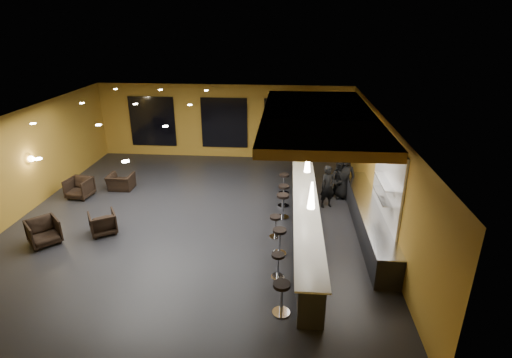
# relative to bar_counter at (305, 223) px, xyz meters

# --- Properties ---
(floor) EXTENTS (12.00, 13.00, 0.10)m
(floor) POSITION_rel_bar_counter_xyz_m (-3.65, 1.00, -0.55)
(floor) COLOR black
(floor) RESTS_ON ground
(ceiling) EXTENTS (12.00, 13.00, 0.10)m
(ceiling) POSITION_rel_bar_counter_xyz_m (-3.65, 1.00, 3.05)
(ceiling) COLOR black
(wall_back) EXTENTS (12.00, 0.10, 3.50)m
(wall_back) POSITION_rel_bar_counter_xyz_m (-3.65, 7.55, 1.25)
(wall_back) COLOR #A97C26
(wall_back) RESTS_ON floor
(wall_front) EXTENTS (12.00, 0.10, 3.50)m
(wall_front) POSITION_rel_bar_counter_xyz_m (-3.65, -5.55, 1.25)
(wall_front) COLOR #A97C26
(wall_front) RESTS_ON floor
(wall_left) EXTENTS (0.10, 13.00, 3.50)m
(wall_left) POSITION_rel_bar_counter_xyz_m (-9.70, 1.00, 1.25)
(wall_left) COLOR #A97C26
(wall_left) RESTS_ON floor
(wall_right) EXTENTS (0.10, 13.00, 3.50)m
(wall_right) POSITION_rel_bar_counter_xyz_m (2.40, 1.00, 1.25)
(wall_right) COLOR #A97C26
(wall_right) RESTS_ON floor
(wood_soffit) EXTENTS (3.60, 8.00, 0.28)m
(wood_soffit) POSITION_rel_bar_counter_xyz_m (0.35, 2.00, 2.86)
(wood_soffit) COLOR olive
(wood_soffit) RESTS_ON ceiling
(window_left) EXTENTS (2.20, 0.06, 2.40)m
(window_left) POSITION_rel_bar_counter_xyz_m (-7.15, 7.44, 1.20)
(window_left) COLOR black
(window_left) RESTS_ON wall_back
(window_center) EXTENTS (2.20, 0.06, 2.40)m
(window_center) POSITION_rel_bar_counter_xyz_m (-3.65, 7.44, 1.20)
(window_center) COLOR black
(window_center) RESTS_ON wall_back
(window_right) EXTENTS (2.20, 0.06, 2.40)m
(window_right) POSITION_rel_bar_counter_xyz_m (-0.65, 7.44, 1.20)
(window_right) COLOR black
(window_right) RESTS_ON wall_back
(tile_backsplash) EXTENTS (0.06, 3.20, 2.40)m
(tile_backsplash) POSITION_rel_bar_counter_xyz_m (2.31, 0.00, 1.50)
(tile_backsplash) COLOR white
(tile_backsplash) RESTS_ON wall_right
(bar_counter) EXTENTS (0.60, 8.00, 1.00)m
(bar_counter) POSITION_rel_bar_counter_xyz_m (0.00, 0.00, 0.00)
(bar_counter) COLOR black
(bar_counter) RESTS_ON floor
(bar_top) EXTENTS (0.78, 8.10, 0.05)m
(bar_top) POSITION_rel_bar_counter_xyz_m (0.00, 0.00, 0.52)
(bar_top) COLOR silver
(bar_top) RESTS_ON bar_counter
(prep_counter) EXTENTS (0.70, 6.00, 0.86)m
(prep_counter) POSITION_rel_bar_counter_xyz_m (2.00, 0.50, -0.07)
(prep_counter) COLOR black
(prep_counter) RESTS_ON floor
(prep_top) EXTENTS (0.72, 6.00, 0.03)m
(prep_top) POSITION_rel_bar_counter_xyz_m (2.00, 0.50, 0.39)
(prep_top) COLOR silver
(prep_top) RESTS_ON prep_counter
(wall_shelf_lower) EXTENTS (0.30, 1.50, 0.03)m
(wall_shelf_lower) POSITION_rel_bar_counter_xyz_m (2.17, -0.20, 1.10)
(wall_shelf_lower) COLOR silver
(wall_shelf_lower) RESTS_ON wall_right
(wall_shelf_upper) EXTENTS (0.30, 1.50, 0.03)m
(wall_shelf_upper) POSITION_rel_bar_counter_xyz_m (2.17, -0.20, 1.55)
(wall_shelf_upper) COLOR silver
(wall_shelf_upper) RESTS_ON wall_right
(column) EXTENTS (0.60, 0.60, 3.50)m
(column) POSITION_rel_bar_counter_xyz_m (0.00, 4.60, 1.25)
(column) COLOR #A19024
(column) RESTS_ON floor
(wall_sconce) EXTENTS (0.22, 0.22, 0.22)m
(wall_sconce) POSITION_rel_bar_counter_xyz_m (-9.53, 1.50, 1.30)
(wall_sconce) COLOR #FFE5B2
(wall_sconce) RESTS_ON wall_left
(pendant_0) EXTENTS (0.20, 0.20, 0.70)m
(pendant_0) POSITION_rel_bar_counter_xyz_m (0.00, -2.00, 1.85)
(pendant_0) COLOR white
(pendant_0) RESTS_ON wood_soffit
(pendant_1) EXTENTS (0.20, 0.20, 0.70)m
(pendant_1) POSITION_rel_bar_counter_xyz_m (0.00, 0.50, 1.85)
(pendant_1) COLOR white
(pendant_1) RESTS_ON wood_soffit
(pendant_2) EXTENTS (0.20, 0.20, 0.70)m
(pendant_2) POSITION_rel_bar_counter_xyz_m (0.00, 3.00, 1.85)
(pendant_2) COLOR white
(pendant_2) RESTS_ON wood_soffit
(staff_a) EXTENTS (0.67, 0.57, 1.57)m
(staff_a) POSITION_rel_bar_counter_xyz_m (0.86, 2.25, 0.28)
(staff_a) COLOR black
(staff_a) RESTS_ON floor
(staff_b) EXTENTS (0.85, 0.74, 1.49)m
(staff_b) POSITION_rel_bar_counter_xyz_m (1.37, 2.94, 0.25)
(staff_b) COLOR black
(staff_b) RESTS_ON floor
(staff_c) EXTENTS (0.94, 0.69, 1.78)m
(staff_c) POSITION_rel_bar_counter_xyz_m (1.51, 3.07, 0.39)
(staff_c) COLOR black
(staff_c) RESTS_ON floor
(armchair_a) EXTENTS (1.20, 1.20, 0.78)m
(armchair_a) POSITION_rel_bar_counter_xyz_m (-7.87, -1.00, -0.11)
(armchair_a) COLOR black
(armchair_a) RESTS_ON floor
(armchair_b) EXTENTS (1.07, 1.07, 0.72)m
(armchair_b) POSITION_rel_bar_counter_xyz_m (-6.37, -0.24, -0.14)
(armchair_b) COLOR black
(armchair_b) RESTS_ON floor
(armchair_c) EXTENTS (0.93, 0.95, 0.77)m
(armchair_c) POSITION_rel_bar_counter_xyz_m (-8.43, 2.30, -0.11)
(armchair_c) COLOR black
(armchair_c) RESTS_ON floor
(armchair_d) EXTENTS (0.96, 0.84, 0.62)m
(armchair_d) POSITION_rel_bar_counter_xyz_m (-7.18, 3.17, -0.19)
(armchair_d) COLOR black
(armchair_d) RESTS_ON floor
(bar_stool_0) EXTENTS (0.42, 0.42, 0.83)m
(bar_stool_0) POSITION_rel_bar_counter_xyz_m (-0.66, -3.51, 0.03)
(bar_stool_0) COLOR silver
(bar_stool_0) RESTS_ON floor
(bar_stool_1) EXTENTS (0.36, 0.36, 0.72)m
(bar_stool_1) POSITION_rel_bar_counter_xyz_m (-0.78, -2.14, -0.04)
(bar_stool_1) COLOR silver
(bar_stool_1) RESTS_ON floor
(bar_stool_2) EXTENTS (0.41, 0.41, 0.81)m
(bar_stool_2) POSITION_rel_bar_counter_xyz_m (-0.77, -1.02, 0.02)
(bar_stool_2) COLOR silver
(bar_stool_2) RESTS_ON floor
(bar_stool_3) EXTENTS (0.37, 0.37, 0.73)m
(bar_stool_3) POSITION_rel_bar_counter_xyz_m (-0.92, -0.07, -0.03)
(bar_stool_3) COLOR silver
(bar_stool_3) RESTS_ON floor
(bar_stool_4) EXTENTS (0.44, 0.44, 0.87)m
(bar_stool_4) POSITION_rel_bar_counter_xyz_m (-0.72, 1.25, 0.06)
(bar_stool_4) COLOR silver
(bar_stool_4) RESTS_ON floor
(bar_stool_5) EXTENTS (0.41, 0.41, 0.82)m
(bar_stool_5) POSITION_rel_bar_counter_xyz_m (-0.70, 2.15, 0.02)
(bar_stool_5) COLOR silver
(bar_stool_5) RESTS_ON floor
(bar_stool_6) EXTENTS (0.41, 0.41, 0.80)m
(bar_stool_6) POSITION_rel_bar_counter_xyz_m (-0.71, 3.29, 0.02)
(bar_stool_6) COLOR silver
(bar_stool_6) RESTS_ON floor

